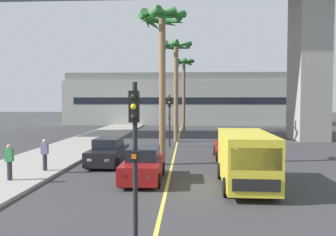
{
  "coord_description": "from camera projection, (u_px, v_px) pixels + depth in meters",
  "views": [
    {
      "loc": [
        0.87,
        -1.75,
        3.75
      ],
      "look_at": [
        0.0,
        14.0,
        2.95
      ],
      "focal_mm": 37.13,
      "sensor_mm": 36.0,
      "label": 1
    }
  ],
  "objects": [
    {
      "name": "pedestrian_far_along",
      "position": [
        9.0,
        161.0,
        15.65
      ],
      "size": [
        0.34,
        0.22,
        1.62
      ],
      "color": "#2D2D38",
      "rests_on": "sidewalk_left"
    },
    {
      "name": "traffic_light_median_near",
      "position": [
        135.0,
        143.0,
        8.46
      ],
      "size": [
        0.24,
        0.37,
        4.2
      ],
      "color": "black",
      "rests_on": "ground"
    },
    {
      "name": "delivery_van",
      "position": [
        246.0,
        158.0,
        14.88
      ],
      "size": [
        2.25,
        5.29,
        2.36
      ],
      "color": "yellow",
      "rests_on": "ground"
    },
    {
      "name": "car_queue_front",
      "position": [
        229.0,
        147.0,
        22.52
      ],
      "size": [
        1.91,
        4.14,
        1.56
      ],
      "color": "maroon",
      "rests_on": "ground"
    },
    {
      "name": "palm_tree_mid_median",
      "position": [
        162.0,
        39.0,
        19.91
      ],
      "size": [
        2.89,
        2.88,
        8.97
      ],
      "color": "brown",
      "rests_on": "ground"
    },
    {
      "name": "sidewalk_left",
      "position": [
        19.0,
        170.0,
        18.37
      ],
      "size": [
        4.8,
        80.0,
        0.15
      ],
      "primitive_type": "cube",
      "color": "#9E9991",
      "rests_on": "ground"
    },
    {
      "name": "traffic_light_median_far",
      "position": [
        170.0,
        113.0,
        27.73
      ],
      "size": [
        0.24,
        0.37,
        4.2
      ],
      "color": "black",
      "rests_on": "ground"
    },
    {
      "name": "palm_tree_near_median",
      "position": [
        184.0,
        72.0,
        42.61
      ],
      "size": [
        2.62,
        2.67,
        8.9
      ],
      "color": "brown",
      "rests_on": "ground"
    },
    {
      "name": "palm_tree_far_median",
      "position": [
        176.0,
        64.0,
        31.16
      ],
      "size": [
        3.01,
        3.12,
        9.08
      ],
      "color": "brown",
      "rests_on": "ground"
    },
    {
      "name": "pier_building_backdrop",
      "position": [
        182.0,
        99.0,
        55.19
      ],
      "size": [
        35.93,
        8.04,
        7.92
      ],
      "color": "#ADB2A8",
      "rests_on": "ground"
    },
    {
      "name": "lane_stripe_center",
      "position": [
        175.0,
        151.0,
        25.92
      ],
      "size": [
        0.14,
        56.0,
        0.01
      ],
      "primitive_type": "cube",
      "color": "#DBCC4C",
      "rests_on": "ground"
    },
    {
      "name": "pedestrian_near_crosswalk",
      "position": [
        45.0,
        154.0,
        17.81
      ],
      "size": [
        0.34,
        0.22,
        1.62
      ],
      "color": "#2D2D38",
      "rests_on": "sidewalk_left"
    },
    {
      "name": "car_queue_third",
      "position": [
        143.0,
        165.0,
        16.21
      ],
      "size": [
        1.84,
        4.11,
        1.56
      ],
      "color": "maroon",
      "rests_on": "ground"
    },
    {
      "name": "car_queue_second",
      "position": [
        108.0,
        153.0,
        20.17
      ],
      "size": [
        1.92,
        4.14,
        1.56
      ],
      "color": "black",
      "rests_on": "ground"
    }
  ]
}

